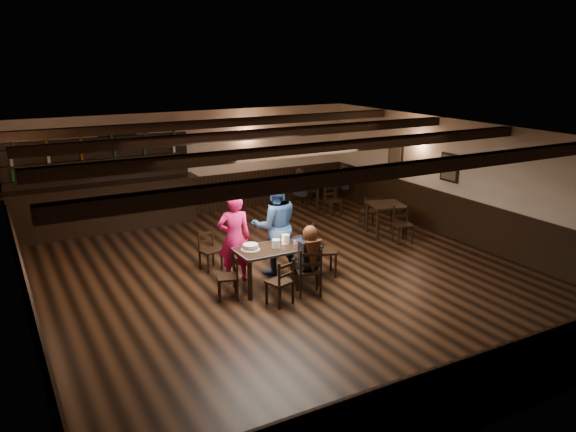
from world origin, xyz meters
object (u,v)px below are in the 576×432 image
dining_table (277,252)px  chair_near_left (283,279)px  man_blue (275,226)px  woman_pink (234,238)px  bar_counter (105,201)px  chair_near_right (310,268)px  cake (250,247)px

dining_table → chair_near_left: (-0.29, -0.77, -0.19)m
man_blue → woman_pink: bearing=13.2°
woman_pink → bar_counter: (-1.43, 4.39, -0.11)m
dining_table → woman_pink: bearing=132.8°
chair_near_right → woman_pink: (-0.85, 1.27, 0.32)m
woman_pink → bar_counter: bar_counter is taller
woman_pink → man_blue: bearing=-166.9°
dining_table → chair_near_left: size_ratio=1.86×
chair_near_right → bar_counter: bearing=112.0°
chair_near_right → cake: chair_near_right is taller
woman_pink → cake: (0.08, -0.51, -0.04)m
chair_near_left → cake: cake is taller
dining_table → cake: size_ratio=4.46×
man_blue → bar_counter: 4.95m
woman_pink → bar_counter: size_ratio=0.37×
chair_near_right → man_blue: bearing=90.5°
cake → bar_counter: bar_counter is taller
dining_table → man_blue: man_blue is taller
dining_table → chair_near_right: size_ratio=1.70×
chair_near_right → cake: 1.12m
dining_table → bar_counter: bar_counter is taller
dining_table → man_blue: 0.72m
bar_counter → dining_table: bearing=-68.2°
chair_near_left → bar_counter: size_ratio=0.18×
chair_near_right → man_blue: man_blue is taller
woman_pink → cake: 0.52m
chair_near_left → woman_pink: size_ratio=0.49×
chair_near_left → man_blue: (0.58, 1.37, 0.47)m
chair_near_left → dining_table: bearing=69.0°
chair_near_left → cake: (-0.18, 0.86, 0.32)m
woman_pink → cake: bearing=112.7°
chair_near_left → woman_pink: (-0.26, 1.37, 0.36)m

